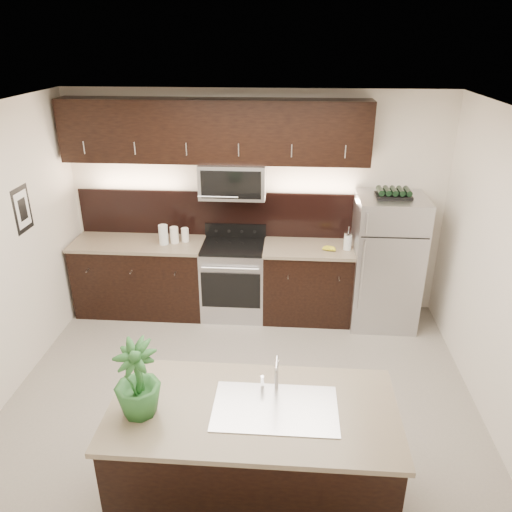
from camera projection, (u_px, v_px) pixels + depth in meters
The scene contains 12 objects.
ground at pixel (241, 403), 4.80m from camera, with size 4.50×4.50×0.00m, color gray.
room_walls at pixel (224, 241), 4.08m from camera, with size 4.52×4.02×2.71m.
counter_run at pixel (217, 279), 6.18m from camera, with size 3.51×0.65×0.94m.
upper_fixtures at pixel (217, 141), 5.63m from camera, with size 3.49×0.40×1.66m.
island at pixel (253, 459), 3.56m from camera, with size 1.96×0.96×0.94m.
sink_faucet at pixel (275, 406), 3.36m from camera, with size 0.84×0.50×0.28m.
refrigerator at pixel (386, 262), 5.86m from camera, with size 0.77×0.69×1.59m, color #B2B2B7.
wine_rack at pixel (394, 193), 5.51m from camera, with size 0.39×0.24×0.10m.
plant at pixel (137, 379), 3.22m from camera, with size 0.30×0.30×0.54m, color #235724.
canisters at pixel (172, 235), 5.97m from camera, with size 0.34×0.20×0.24m.
french_press at pixel (348, 241), 5.79m from camera, with size 0.10×0.10×0.28m.
bananas at pixel (326, 248), 5.82m from camera, with size 0.16×0.12×0.05m, color gold.
Camera 1 is at (0.43, -3.78, 3.25)m, focal length 35.00 mm.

